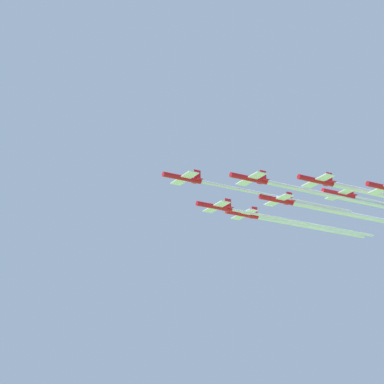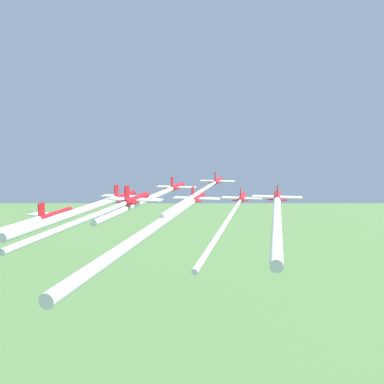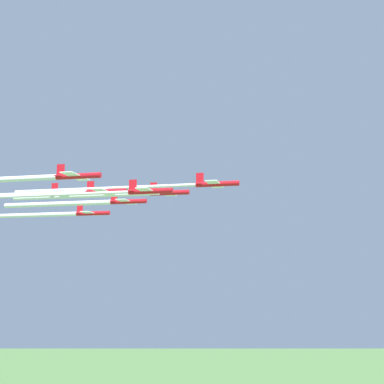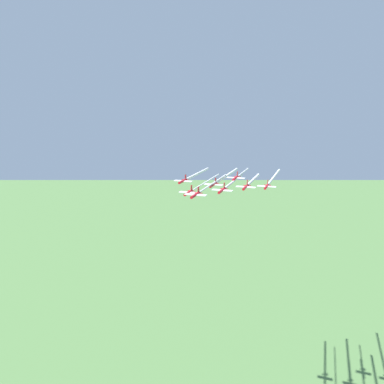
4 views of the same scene
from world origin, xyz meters
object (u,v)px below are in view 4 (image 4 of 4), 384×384
(jet_0, at_px, (196,195))
(jet_4, at_px, (213,185))
(jet_1, at_px, (222,190))
(jet_3, at_px, (246,187))
(jet_6, at_px, (267,186))
(jet_7, at_px, (236,178))
(jet_5, at_px, (183,181))
(jet_2, at_px, (189,192))

(jet_0, xyz_separation_m, jet_4, (-29.11, -3.68, -0.91))
(jet_1, xyz_separation_m, jet_3, (-15.64, 6.72, -0.69))
(jet_4, bearing_deg, jet_1, 120.47)
(jet_1, bearing_deg, jet_6, -120.47)
(jet_0, xyz_separation_m, jet_7, (-44.74, 3.04, 0.71))
(jet_1, relative_size, jet_3, 1.00)
(jet_6, bearing_deg, jet_4, 29.54)
(jet_3, xyz_separation_m, jet_6, (-15.64, 6.72, -2.00))
(jet_4, bearing_deg, jet_5, 0.00)
(jet_3, bearing_deg, jet_7, -59.53)
(jet_2, height_order, jet_5, jet_5)
(jet_3, height_order, jet_4, jet_4)
(jet_3, xyz_separation_m, jet_4, (2.17, -17.12, 0.08))
(jet_5, bearing_deg, jet_1, 150.46)
(jet_2, relative_size, jet_7, 1.00)
(jet_2, bearing_deg, jet_3, -150.46)
(jet_1, bearing_deg, jet_3, -120.47)
(jet_0, height_order, jet_3, jet_0)
(jet_1, xyz_separation_m, jet_4, (-13.47, -10.40, -0.61))
(jet_0, relative_size, jet_2, 1.00)
(jet_4, bearing_deg, jet_6, -150.46)
(jet_0, relative_size, jet_6, 1.00)
(jet_2, relative_size, jet_5, 1.00)
(jet_0, height_order, jet_5, jet_0)
(jet_0, distance_m, jet_6, 51.14)
(jet_0, bearing_deg, jet_3, -120.47)
(jet_3, distance_m, jet_6, 17.13)
(jet_1, height_order, jet_3, jet_1)
(jet_2, bearing_deg, jet_1, -180.00)
(jet_3, height_order, jet_6, jet_3)
(jet_4, relative_size, jet_5, 1.00)
(jet_0, xyz_separation_m, jet_6, (-46.91, 20.16, -2.99))
(jet_1, height_order, jet_7, jet_7)
(jet_0, relative_size, jet_5, 1.00)
(jet_1, height_order, jet_6, jet_1)
(jet_5, bearing_deg, jet_7, -150.46)
(jet_3, bearing_deg, jet_0, 59.53)
(jet_2, distance_m, jet_3, 29.80)
(jet_6, xyz_separation_m, jet_7, (2.17, -17.12, 3.70))
(jet_6, height_order, jet_7, jet_7)
(jet_0, bearing_deg, jet_4, -90.00)
(jet_6, bearing_deg, jet_0, 59.53)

